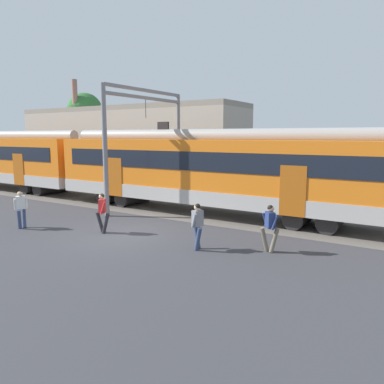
# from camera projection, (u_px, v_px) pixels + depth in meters

# --- Properties ---
(ground_plane) EXTENTS (160.00, 160.00, 0.00)m
(ground_plane) POSITION_uv_depth(u_px,v_px,m) (119.00, 235.00, 15.24)
(ground_plane) COLOR #38383D
(track_bed) EXTENTS (80.00, 4.40, 0.01)m
(track_bed) POSITION_uv_depth(u_px,v_px,m) (65.00, 195.00, 25.20)
(track_bed) COLOR #605951
(track_bed) RESTS_ON ground
(commuter_train) EXTENTS (38.05, 3.07, 4.73)m
(commuter_train) POSITION_uv_depth(u_px,v_px,m) (89.00, 163.00, 23.56)
(commuter_train) COLOR #B2ADA8
(commuter_train) RESTS_ON ground
(pedestrian_white) EXTENTS (0.54, 0.67, 1.67)m
(pedestrian_white) POSITION_uv_depth(u_px,v_px,m) (21.00, 206.00, 16.19)
(pedestrian_white) COLOR navy
(pedestrian_white) RESTS_ON ground
(pedestrian_red) EXTENTS (0.71, 0.50, 1.67)m
(pedestrian_red) POSITION_uv_depth(u_px,v_px,m) (102.00, 210.00, 15.40)
(pedestrian_red) COLOR #28282D
(pedestrian_red) RESTS_ON ground
(pedestrian_grey) EXTENTS (0.59, 0.63, 1.67)m
(pedestrian_grey) POSITION_uv_depth(u_px,v_px,m) (197.00, 223.00, 13.13)
(pedestrian_grey) COLOR navy
(pedestrian_grey) RESTS_ON ground
(pedestrian_navy) EXTENTS (0.69, 0.45, 1.67)m
(pedestrian_navy) POSITION_uv_depth(u_px,v_px,m) (270.00, 225.00, 12.86)
(pedestrian_navy) COLOR #6B6051
(pedestrian_navy) RESTS_ON ground
(catenary_gantry) EXTENTS (0.24, 6.64, 6.53)m
(catenary_gantry) POSITION_uv_depth(u_px,v_px,m) (146.00, 130.00, 20.83)
(catenary_gantry) COLOR gray
(catenary_gantry) RESTS_ON ground
(background_building) EXTENTS (21.31, 5.00, 9.20)m
(background_building) POSITION_uv_depth(u_px,v_px,m) (127.00, 145.00, 32.60)
(background_building) COLOR #B2A899
(background_building) RESTS_ON ground
(street_tree_left) EXTENTS (3.42, 3.42, 8.12)m
(street_tree_left) POSITION_uv_depth(u_px,v_px,m) (85.00, 111.00, 36.73)
(street_tree_left) COLOR brown
(street_tree_left) RESTS_ON ground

